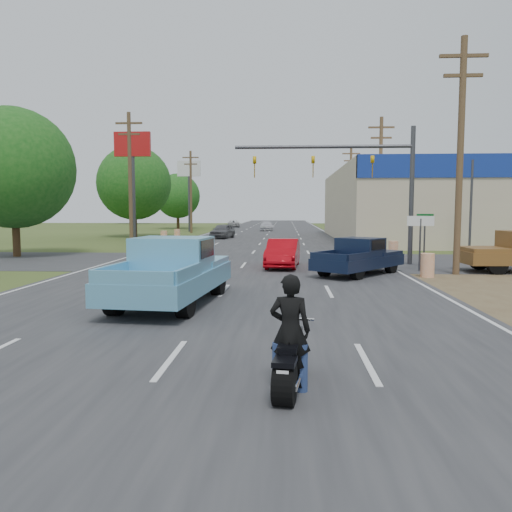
# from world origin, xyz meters

# --- Properties ---
(ground) EXTENTS (200.00, 200.00, 0.00)m
(ground) POSITION_xyz_m (0.00, 0.00, 0.00)
(ground) COLOR #39471C
(ground) RESTS_ON ground
(main_road) EXTENTS (15.00, 180.00, 0.02)m
(main_road) POSITION_xyz_m (0.00, 40.00, 0.01)
(main_road) COLOR #2D2D30
(main_road) RESTS_ON ground
(cross_road) EXTENTS (120.00, 10.00, 0.02)m
(cross_road) POSITION_xyz_m (0.00, 18.00, 0.01)
(cross_road) COLOR #2D2D30
(cross_road) RESTS_ON ground
(utility_pole_1) EXTENTS (2.00, 0.28, 10.00)m
(utility_pole_1) POSITION_xyz_m (9.50, 13.00, 5.32)
(utility_pole_1) COLOR #4C3823
(utility_pole_1) RESTS_ON ground
(utility_pole_2) EXTENTS (2.00, 0.28, 10.00)m
(utility_pole_2) POSITION_xyz_m (9.50, 31.00, 5.32)
(utility_pole_2) COLOR #4C3823
(utility_pole_2) RESTS_ON ground
(utility_pole_3) EXTENTS (2.00, 0.28, 10.00)m
(utility_pole_3) POSITION_xyz_m (9.50, 49.00, 5.32)
(utility_pole_3) COLOR #4C3823
(utility_pole_3) RESTS_ON ground
(utility_pole_5) EXTENTS (2.00, 0.28, 10.00)m
(utility_pole_5) POSITION_xyz_m (-9.50, 28.00, 5.32)
(utility_pole_5) COLOR #4C3823
(utility_pole_5) RESTS_ON ground
(utility_pole_6) EXTENTS (2.00, 0.28, 10.00)m
(utility_pole_6) POSITION_xyz_m (-9.50, 52.00, 5.32)
(utility_pole_6) COLOR #4C3823
(utility_pole_6) RESTS_ON ground
(tree_0) EXTENTS (7.14, 7.14, 8.84)m
(tree_0) POSITION_xyz_m (-14.00, 20.00, 5.26)
(tree_0) COLOR #422D19
(tree_0) RESTS_ON ground
(tree_1) EXTENTS (7.56, 7.56, 9.36)m
(tree_1) POSITION_xyz_m (-13.50, 42.00, 5.57)
(tree_1) COLOR #422D19
(tree_1) RESTS_ON ground
(tree_2) EXTENTS (6.72, 6.72, 8.32)m
(tree_2) POSITION_xyz_m (-14.20, 66.00, 4.95)
(tree_2) COLOR #422D19
(tree_2) RESTS_ON ground
(tree_5) EXTENTS (7.98, 7.98, 9.88)m
(tree_5) POSITION_xyz_m (30.00, 95.00, 5.88)
(tree_5) COLOR #422D19
(tree_5) RESTS_ON ground
(tree_6) EXTENTS (8.82, 8.82, 10.92)m
(tree_6) POSITION_xyz_m (-30.00, 95.00, 6.51)
(tree_6) COLOR #422D19
(tree_6) RESTS_ON ground
(barrel_0) EXTENTS (0.56, 0.56, 1.00)m
(barrel_0) POSITION_xyz_m (8.00, 12.00, 0.50)
(barrel_0) COLOR orange
(barrel_0) RESTS_ON ground
(barrel_1) EXTENTS (0.56, 0.56, 1.00)m
(barrel_1) POSITION_xyz_m (8.40, 20.50, 0.50)
(barrel_1) COLOR orange
(barrel_1) RESTS_ON ground
(barrel_2) EXTENTS (0.56, 0.56, 1.00)m
(barrel_2) POSITION_xyz_m (-8.50, 34.00, 0.50)
(barrel_2) COLOR orange
(barrel_2) RESTS_ON ground
(barrel_3) EXTENTS (0.56, 0.56, 1.00)m
(barrel_3) POSITION_xyz_m (-8.20, 38.00, 0.50)
(barrel_3) COLOR orange
(barrel_3) RESTS_ON ground
(pole_sign_left_near) EXTENTS (3.00, 0.35, 9.20)m
(pole_sign_left_near) POSITION_xyz_m (-10.50, 32.00, 7.17)
(pole_sign_left_near) COLOR #3F3F44
(pole_sign_left_near) RESTS_ON ground
(pole_sign_left_far) EXTENTS (3.00, 0.35, 9.20)m
(pole_sign_left_far) POSITION_xyz_m (-10.50, 56.00, 7.17)
(pole_sign_left_far) COLOR #3F3F44
(pole_sign_left_far) RESTS_ON ground
(lane_sign) EXTENTS (1.20, 0.08, 2.52)m
(lane_sign) POSITION_xyz_m (8.20, 14.00, 1.90)
(lane_sign) COLOR #3F3F44
(lane_sign) RESTS_ON ground
(street_name_sign) EXTENTS (0.80, 0.08, 2.61)m
(street_name_sign) POSITION_xyz_m (8.80, 15.50, 1.61)
(street_name_sign) COLOR #3F3F44
(street_name_sign) RESTS_ON ground
(signal_mast) EXTENTS (9.12, 0.40, 7.00)m
(signal_mast) POSITION_xyz_m (5.82, 17.00, 4.80)
(signal_mast) COLOR #3F3F44
(signal_mast) RESTS_ON ground
(red_convertible) EXTENTS (1.77, 4.26, 1.37)m
(red_convertible) POSITION_xyz_m (1.99, 15.25, 0.69)
(red_convertible) COLOR #B20811
(red_convertible) RESTS_ON ground
(motorcycle) EXTENTS (0.67, 2.00, 1.01)m
(motorcycle) POSITION_xyz_m (2.19, -1.52, 0.45)
(motorcycle) COLOR black
(motorcycle) RESTS_ON ground
(rider) EXTENTS (0.68, 0.50, 1.72)m
(rider) POSITION_xyz_m (2.19, -1.48, 0.86)
(rider) COLOR black
(rider) RESTS_ON ground
(blue_pickup) EXTENTS (2.88, 6.18, 1.98)m
(blue_pickup) POSITION_xyz_m (-1.23, 5.65, 1.00)
(blue_pickup) COLOR black
(blue_pickup) RESTS_ON ground
(navy_pickup) EXTENTS (4.45, 4.94, 1.60)m
(navy_pickup) POSITION_xyz_m (5.34, 12.70, 0.81)
(navy_pickup) COLOR black
(navy_pickup) RESTS_ON ground
(distant_car_grey) EXTENTS (2.39, 4.50, 1.46)m
(distant_car_grey) POSITION_xyz_m (-4.14, 40.25, 0.73)
(distant_car_grey) COLOR #535358
(distant_car_grey) RESTS_ON ground
(distant_car_silver) EXTENTS (1.96, 4.52, 1.29)m
(distant_car_silver) POSITION_xyz_m (-0.50, 59.46, 0.65)
(distant_car_silver) COLOR silver
(distant_car_silver) RESTS_ON ground
(distant_car_white) EXTENTS (2.47, 4.47, 1.19)m
(distant_car_white) POSITION_xyz_m (-6.49, 73.25, 0.59)
(distant_car_white) COLOR silver
(distant_car_white) RESTS_ON ground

